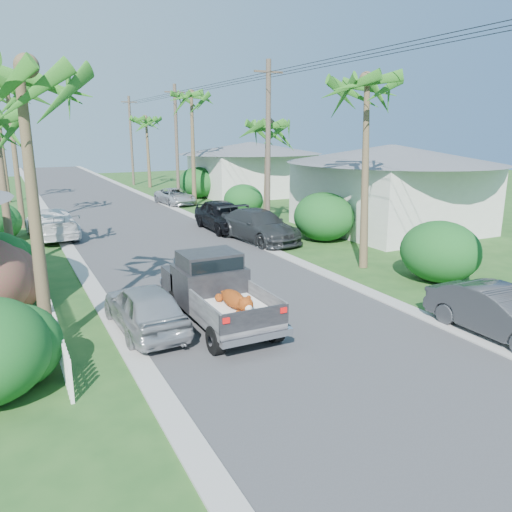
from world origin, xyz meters
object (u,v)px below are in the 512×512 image
pickup_truck (213,288)px  utility_pole_c (177,143)px  palm_r_a (370,81)px  palm_l_c (7,87)px  parked_car_lf (52,224)px  house_right_near (389,191)px  utility_pole_d (131,140)px  parked_car_ln (145,308)px  parked_car_rd (175,197)px  palm_r_d (146,118)px  parked_car_rn (499,313)px  palm_l_a (18,68)px  palm_r_b (267,123)px  house_right_far (251,171)px  parked_car_rm (259,226)px  utility_pole_b (268,150)px  palm_r_c (191,95)px  parked_car_rf (222,216)px

pickup_truck → utility_pole_c: utility_pole_c is taller
palm_r_a → palm_l_c: bearing=127.6°
parked_car_lf → house_right_near: bearing=157.5°
utility_pole_c → utility_pole_d: size_ratio=1.00×
parked_car_ln → parked_car_rd: bearing=-111.5°
parked_car_ln → palm_r_d: size_ratio=0.51×
parked_car_ln → palm_l_c: size_ratio=0.44×
parked_car_rn → palm_l_a: 13.63m
palm_r_b → house_right_far: (6.40, 15.00, -3.83)m
parked_car_rm → utility_pole_b: 3.95m
parked_car_rn → parked_car_rm: 14.01m
utility_pole_d → utility_pole_b: bearing=-90.0°
parked_car_rd → house_right_near: 17.15m
parked_car_rn → parked_car_lf: size_ratio=0.76×
palm_l_a → palm_r_c: (12.40, 23.00, 1.18)m
palm_r_b → house_right_far: size_ratio=0.80×
palm_r_a → palm_r_b: 9.12m
palm_l_a → house_right_far: 33.48m
parked_car_rm → house_right_far: house_right_far is taller
parked_car_rf → utility_pole_d: utility_pole_d is taller
pickup_truck → parked_car_rf: bearing=65.8°
palm_l_a → utility_pole_b: (11.80, 10.00, -2.33)m
parked_car_rd → house_right_far: 8.65m
palm_r_c → utility_pole_c: bearing=106.7°
parked_car_ln → house_right_near: size_ratio=0.45×
palm_r_c → palm_r_d: bearing=88.8°
parked_car_lf → palm_l_a: (-1.48, -14.94, 6.14)m
pickup_truck → parked_car_rf: 14.04m
parked_car_rf → utility_pole_c: utility_pole_c is taller
palm_l_c → house_right_near: size_ratio=1.02×
parked_car_rf → palm_r_d: 24.93m
parked_car_lf → palm_l_a: 16.22m
parked_car_rf → utility_pole_c: size_ratio=0.56×
palm_r_a → palm_r_c: size_ratio=0.93×
parked_car_rd → parked_car_rf: bearing=-99.0°
parked_car_ln → palm_r_c: size_ratio=0.43×
parked_car_rn → utility_pole_d: (0.60, 44.61, 3.92)m
palm_r_d → utility_pole_c: size_ratio=0.89×
parked_car_rm → parked_car_rf: parked_car_rf is taller
house_right_far → palm_r_d: bearing=123.0°
parked_car_rm → parked_car_lf: (-9.48, 5.55, -0.00)m
palm_r_b → palm_r_a: bearing=-91.9°
parked_car_rn → palm_r_d: size_ratio=0.52×
parked_car_ln → palm_r_d: (10.10, 36.81, 6.04)m
parked_car_rd → parked_car_ln: (-8.60, -23.90, 0.09)m
house_right_far → utility_pole_c: bearing=-164.9°
parked_car_ln → house_right_far: bearing=-123.5°
palm_l_a → palm_r_d: size_ratio=1.03×
parked_car_rd → parked_car_lf: (-9.72, -9.14, 0.18)m
parked_car_rf → pickup_truck: bearing=-113.1°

